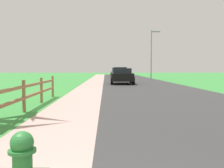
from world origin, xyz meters
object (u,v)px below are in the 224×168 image
(parked_suv_black, at_px, (122,76))
(parked_car_blue, at_px, (117,72))
(street_lamp, at_px, (152,51))
(parked_car_white, at_px, (120,73))
(parked_car_silver, at_px, (116,72))
(fire_hydrant, at_px, (22,168))

(parked_suv_black, xyz_separation_m, parked_car_blue, (0.42, 20.17, 0.02))
(street_lamp, bearing_deg, parked_car_blue, 107.90)
(parked_car_white, bearing_deg, parked_car_blue, 90.01)
(parked_car_blue, xyz_separation_m, street_lamp, (3.94, -12.19, 2.93))
(parked_car_blue, height_order, parked_car_silver, parked_car_blue)
(street_lamp, bearing_deg, parked_suv_black, -118.65)
(fire_hydrant, bearing_deg, parked_car_white, 84.70)
(parked_suv_black, distance_m, parked_car_white, 9.66)
(parked_car_white, distance_m, parked_car_blue, 10.52)
(parked_car_white, bearing_deg, parked_car_silver, 89.56)
(parked_suv_black, height_order, parked_car_white, parked_car_white)
(parked_car_white, height_order, street_lamp, street_lamp)
(parked_car_white, height_order, parked_car_blue, parked_car_white)
(parked_suv_black, relative_size, parked_car_silver, 0.93)
(parked_suv_black, height_order, parked_car_blue, parked_car_blue)
(fire_hydrant, bearing_deg, parked_suv_black, 83.44)
(parked_car_silver, relative_size, street_lamp, 0.80)
(parked_car_blue, distance_m, parked_car_silver, 7.28)
(fire_hydrant, distance_m, parked_car_white, 31.12)
(fire_hydrant, relative_size, street_lamp, 0.13)
(parked_suv_black, relative_size, street_lamp, 0.74)
(parked_car_blue, relative_size, street_lamp, 0.72)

